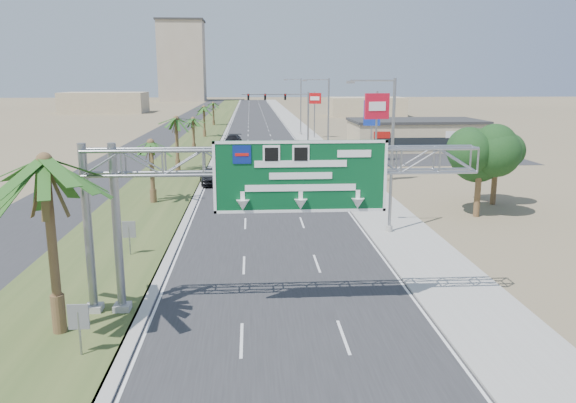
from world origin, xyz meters
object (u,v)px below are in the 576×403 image
at_px(signal_mast, 295,113).
at_px(car_far, 233,141).
at_px(sign_gantry, 262,174).
at_px(pole_sign_red_far, 315,102).
at_px(store_building, 415,135).
at_px(pole_sign_red_near, 377,112).
at_px(pole_sign_blue, 372,116).
at_px(car_left_lane, 210,177).
at_px(car_right_lane, 296,145).
at_px(car_mid_lane, 268,157).
at_px(palm_near, 44,162).

height_order(signal_mast, car_far, signal_mast).
height_order(sign_gantry, pole_sign_red_far, pole_sign_red_far).
bearing_deg(store_building, pole_sign_red_near, -113.78).
height_order(sign_gantry, pole_sign_blue, pole_sign_blue).
bearing_deg(store_building, car_left_lane, -136.80).
distance_m(sign_gantry, pole_sign_red_far, 73.27).
relative_size(store_building, car_right_lane, 3.59).
bearing_deg(car_right_lane, store_building, 2.14).
bearing_deg(car_mid_lane, sign_gantry, -99.39).
height_order(store_building, car_mid_lane, store_building).
bearing_deg(pole_sign_blue, car_left_lane, -143.79).
distance_m(sign_gantry, car_far, 62.38).
bearing_deg(car_far, signal_mast, 7.31).
distance_m(car_mid_lane, pole_sign_red_far, 29.79).
xyz_separation_m(palm_near, car_far, (4.92, 64.00, -6.13)).
height_order(sign_gantry, car_mid_lane, sign_gantry).
bearing_deg(pole_sign_blue, store_building, 53.76).
relative_size(car_right_lane, pole_sign_red_far, 0.64).
distance_m(sign_gantry, car_right_lane, 56.61).
relative_size(palm_near, car_mid_lane, 2.15).
bearing_deg(sign_gantry, palm_near, -166.68).
relative_size(car_right_lane, car_far, 0.91).
xyz_separation_m(pole_sign_blue, pole_sign_red_far, (-3.66, 28.73, 0.50)).
bearing_deg(pole_sign_red_near, palm_near, -121.75).
height_order(car_far, pole_sign_blue, pole_sign_blue).
xyz_separation_m(store_building, car_left_lane, (-27.50, -25.82, -1.22)).
xyz_separation_m(store_building, pole_sign_red_near, (-11.60, -26.32, 4.92)).
relative_size(signal_mast, car_mid_lane, 2.65).
xyz_separation_m(palm_near, pole_sign_blue, (22.20, 45.72, -1.29)).
height_order(palm_near, car_far, palm_near).
distance_m(signal_mast, car_left_lane, 33.78).
xyz_separation_m(signal_mast, store_building, (16.83, -5.97, -2.85)).
bearing_deg(store_building, car_right_lane, -179.90).
distance_m(pole_sign_red_near, pole_sign_red_far, 42.79).
relative_size(palm_near, store_building, 0.46).
relative_size(sign_gantry, car_far, 3.05).
bearing_deg(car_left_lane, car_far, 80.61).
distance_m(car_left_lane, car_right_lane, 27.78).
relative_size(palm_near, car_left_lane, 1.82).
bearing_deg(palm_near, store_building, 61.72).
distance_m(sign_gantry, pole_sign_red_near, 31.90).
xyz_separation_m(palm_near, car_left_lane, (3.70, 32.18, -6.15)).
height_order(sign_gantry, car_left_lane, sign_gantry).
relative_size(car_left_lane, pole_sign_red_near, 0.52).
xyz_separation_m(signal_mast, car_left_lane, (-10.67, -31.79, -4.07)).
bearing_deg(palm_near, pole_sign_blue, 64.10).
height_order(palm_near, car_mid_lane, palm_near).
bearing_deg(palm_near, pole_sign_red_near, 58.25).
bearing_deg(signal_mast, pole_sign_red_near, -80.80).
xyz_separation_m(store_building, pole_sign_red_far, (-12.66, 16.45, 4.14)).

